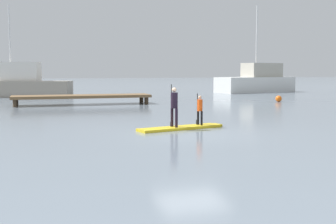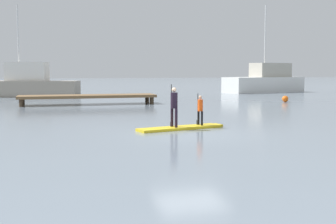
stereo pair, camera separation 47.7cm
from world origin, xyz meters
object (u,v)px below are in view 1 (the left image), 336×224
Objects in this scene: paddleboard_near at (181,128)px; fishing_boat_white_large at (20,85)px; paddler_adult at (174,104)px; mooring_buoy_near at (279,99)px; paddler_child_solo at (200,108)px; fishing_boat_green_midground at (257,81)px.

paddleboard_near is 0.42× the size of fishing_boat_white_large.
paddler_adult is 16.99m from mooring_buoy_near.
paddler_child_solo is 15.96m from mooring_buoy_near.
paddleboard_near is 2.23× the size of paddler_adult.
mooring_buoy_near is (-5.49, -13.40, -0.94)m from fishing_boat_green_midground.
paddler_child_solo is at bearing -122.75° from fishing_boat_green_midground.
paddler_adult is 3.58× the size of mooring_buoy_near.
fishing_boat_green_midground is at bearing 55.73° from paddler_adult.
fishing_boat_green_midground is (16.21, 25.21, 0.41)m from paddler_child_solo.
paddler_adult is at bearing -166.81° from paddleboard_near.
fishing_boat_white_large is at bearing 107.69° from paddler_child_solo.
fishing_boat_green_midground is at bearing 57.25° from paddler_child_solo.
fishing_boat_green_midground is 14.51m from mooring_buoy_near.
paddler_adult is 0.18× the size of fishing_boat_green_midground.
paddler_adult reaches higher than paddleboard_near.
paddler_adult is 0.19× the size of fishing_boat_white_large.
fishing_boat_green_midground is at bearing 56.15° from paddleboard_near.
mooring_buoy_near is at bearing -32.48° from fishing_boat_white_large.
mooring_buoy_near is (18.18, -11.57, -0.83)m from fishing_boat_white_large.
paddler_child_solo is 29.97m from fishing_boat_green_midground.
fishing_boat_white_large is 23.74m from fishing_boat_green_midground.
mooring_buoy_near is at bearing 46.14° from paddleboard_near.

